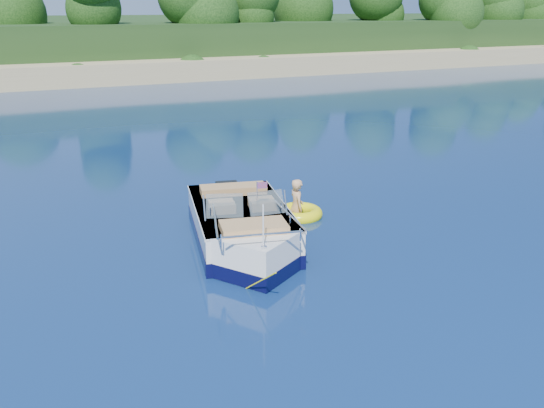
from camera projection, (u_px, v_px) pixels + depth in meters
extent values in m
plane|color=#0A1E47|center=(328.00, 296.00, 11.61)|extent=(160.00, 160.00, 0.00)
cube|color=tan|center=(61.00, 76.00, 44.02)|extent=(170.00, 8.00, 2.00)
cube|color=#1C3716|center=(28.00, 47.00, 67.01)|extent=(170.00, 56.00, 6.00)
cylinder|color=black|center=(50.00, 34.00, 46.58)|extent=(0.44, 0.44, 3.60)
cylinder|color=black|center=(292.00, 36.00, 53.25)|extent=(0.44, 0.44, 2.60)
sphere|color=black|center=(293.00, 7.00, 52.48)|extent=(4.29, 4.29, 4.29)
cylinder|color=black|center=(514.00, 29.00, 65.99)|extent=(0.44, 0.44, 3.00)
sphere|color=black|center=(517.00, 1.00, 65.10)|extent=(4.95, 4.95, 4.95)
cube|color=white|center=(241.00, 228.00, 14.28)|extent=(2.91, 4.29, 1.09)
cube|color=white|center=(256.00, 258.00, 12.56)|extent=(2.02, 2.02, 1.09)
cube|color=black|center=(241.00, 234.00, 14.33)|extent=(2.95, 4.34, 0.31)
cube|color=black|center=(256.00, 265.00, 12.60)|extent=(2.06, 2.06, 0.31)
cube|color=#A47B56|center=(238.00, 211.00, 14.47)|extent=(2.24, 3.05, 0.10)
cube|color=white|center=(240.00, 207.00, 14.12)|extent=(2.95, 4.30, 0.06)
cube|color=black|center=(227.00, 199.00, 16.26)|extent=(0.64, 0.48, 0.93)
cube|color=#8C9EA5|center=(225.00, 206.00, 13.26)|extent=(0.85, 0.55, 0.50)
cube|color=#8C9EA5|center=(266.00, 203.00, 13.45)|extent=(0.83, 0.34, 0.50)
cube|color=tan|center=(222.00, 211.00, 13.77)|extent=(0.69, 0.69, 0.42)
cube|color=tan|center=(262.00, 208.00, 13.97)|extent=(0.69, 0.69, 0.42)
cube|color=tan|center=(233.00, 193.00, 15.07)|extent=(1.71, 0.92, 0.39)
cube|color=tan|center=(254.00, 231.00, 12.58)|extent=(1.51, 1.07, 0.35)
cylinder|color=white|center=(263.00, 226.00, 11.52)|extent=(0.03, 0.03, 0.88)
cube|color=red|center=(262.00, 185.00, 13.30)|extent=(0.23, 0.07, 0.15)
cube|color=silver|center=(264.00, 247.00, 11.60)|extent=(0.12, 0.08, 0.05)
cylinder|color=yellow|center=(260.00, 281.00, 11.39)|extent=(0.16, 1.11, 0.79)
torus|color=#FFF70D|center=(299.00, 213.00, 15.99)|extent=(1.42, 1.42, 0.33)
torus|color=red|center=(299.00, 213.00, 15.98)|extent=(1.17, 1.17, 0.11)
imported|color=tan|center=(296.00, 217.00, 15.95)|extent=(0.46, 0.88, 1.66)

